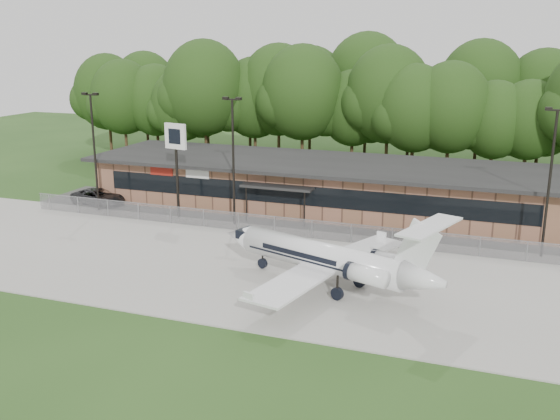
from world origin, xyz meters
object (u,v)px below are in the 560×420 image
at_px(business_jet, 329,259).
at_px(pole_sign, 176,146).
at_px(terminal, 320,184).
at_px(suv, 98,197).

distance_m(business_jet, pole_sign, 19.80).
bearing_deg(terminal, pole_sign, -145.11).
distance_m(terminal, pole_sign, 13.09).
xyz_separation_m(terminal, business_jet, (5.83, -17.91, -0.29)).
distance_m(terminal, suv, 20.14).
distance_m(terminal, business_jet, 18.84).
xyz_separation_m(business_jet, suv, (-25.09, 12.20, -1.16)).
relative_size(business_jet, pole_sign, 1.95).
bearing_deg(business_jet, terminal, 126.67).
bearing_deg(business_jet, pole_sign, 164.82).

